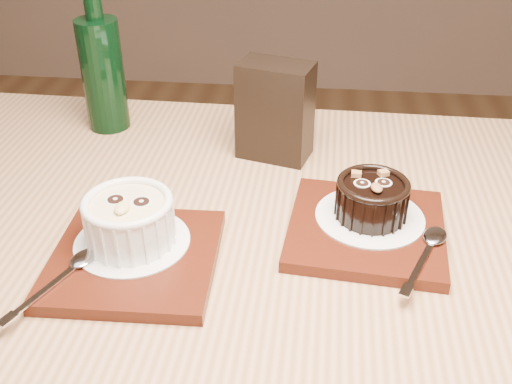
% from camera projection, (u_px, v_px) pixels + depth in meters
% --- Properties ---
extents(table, '(1.22, 0.82, 0.75)m').
position_uv_depth(table, '(274.00, 313.00, 0.73)').
color(table, '#9B6B43').
rests_on(table, ground).
extents(tray_left, '(0.18, 0.18, 0.01)m').
position_uv_depth(tray_left, '(135.00, 259.00, 0.66)').
color(tray_left, '#49180C').
rests_on(tray_left, table).
extents(doily_left, '(0.13, 0.13, 0.00)m').
position_uv_depth(doily_left, '(132.00, 241.00, 0.68)').
color(doily_left, white).
rests_on(doily_left, tray_left).
extents(ramekin_white, '(0.10, 0.10, 0.06)m').
position_uv_depth(ramekin_white, '(129.00, 218.00, 0.66)').
color(ramekin_white, white).
rests_on(ramekin_white, doily_left).
extents(spoon_left, '(0.08, 0.13, 0.01)m').
position_uv_depth(spoon_left, '(61.00, 276.00, 0.62)').
color(spoon_left, silver).
rests_on(spoon_left, tray_left).
extents(tray_right, '(0.20, 0.20, 0.01)m').
position_uv_depth(tray_right, '(366.00, 229.00, 0.71)').
color(tray_right, '#49180C').
rests_on(tray_right, table).
extents(doily_right, '(0.13, 0.13, 0.00)m').
position_uv_depth(doily_right, '(370.00, 216.00, 0.72)').
color(doily_right, white).
rests_on(doily_right, tray_right).
extents(ramekin_dark, '(0.09, 0.09, 0.05)m').
position_uv_depth(ramekin_dark, '(372.00, 197.00, 0.70)').
color(ramekin_dark, black).
rests_on(ramekin_dark, doily_right).
extents(spoon_right, '(0.08, 0.13, 0.01)m').
position_uv_depth(spoon_right, '(426.00, 252.00, 0.65)').
color(spoon_right, silver).
rests_on(spoon_right, tray_right).
extents(condiment_stand, '(0.11, 0.08, 0.14)m').
position_uv_depth(condiment_stand, '(275.00, 111.00, 0.84)').
color(condiment_stand, black).
rests_on(condiment_stand, table).
extents(green_bottle, '(0.06, 0.06, 0.24)m').
position_uv_depth(green_bottle, '(102.00, 70.00, 0.91)').
color(green_bottle, black).
rests_on(green_bottle, table).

